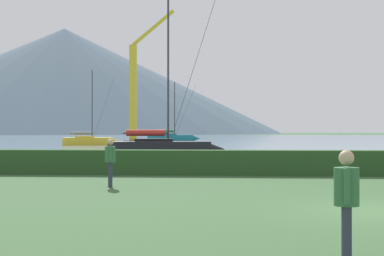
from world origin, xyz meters
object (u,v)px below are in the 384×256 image
Objects in this scene: sailboat_slip_0 at (171,138)px; person_seated_viewer at (110,159)px; person_standing_walker at (346,197)px; sailboat_slip_3 at (161,147)px; sailboat_slip_2 at (89,140)px; dock_crane at (135,102)px.

sailboat_slip_0 is 6.30× the size of person_seated_viewer.
person_seated_viewer is 1.00× the size of person_standing_walker.
sailboat_slip_0 is 0.86× the size of sailboat_slip_3.
sailboat_slip_3 is at bearing -79.75° from sailboat_slip_2.
sailboat_slip_0 is at bearing 87.40° from dock_crane.
sailboat_slip_3 reaches higher than sailboat_slip_0.
person_standing_walker is (5.78, -10.82, 0.00)m from person_seated_viewer.
sailboat_slip_3 is 7.34× the size of person_standing_walker.
dock_crane reaches higher than person_standing_walker.
sailboat_slip_3 is (14.00, -33.70, 0.08)m from sailboat_slip_2.
person_standing_walker is at bearing -76.84° from person_seated_viewer.
person_standing_walker is 60.40m from dock_crane.
sailboat_slip_2 is at bearing -113.37° from sailboat_slip_0.
sailboat_slip_2 is 36.49m from sailboat_slip_3.
person_seated_viewer is at bearing -87.21° from sailboat_slip_2.
sailboat_slip_3 is at bearing 77.50° from person_seated_viewer.
sailboat_slip_0 is 23.91m from sailboat_slip_2.
person_standing_walker is at bearing -77.34° from dock_crane.
person_seated_viewer and person_standing_walker have the same top height.
sailboat_slip_0 is 6.30× the size of person_standing_walker.
person_standing_walker is at bearing -85.84° from sailboat_slip_3.
sailboat_slip_0 is at bearing 79.52° from person_seated_viewer.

